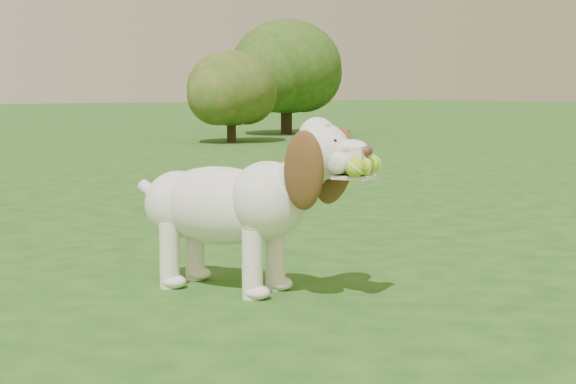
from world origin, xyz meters
TOP-DOWN VIEW (x-y plane):
  - ground at (0.00, 0.00)m, footprint 80.00×80.00m
  - dog at (-0.25, 0.07)m, footprint 0.65×1.03m
  - shrub_f at (7.13, 9.45)m, footprint 1.91×1.91m
  - shrub_d at (5.06, 8.08)m, footprint 1.30×1.30m

SIDE VIEW (x-z plane):
  - ground at x=0.00m, z-range 0.00..0.00m
  - dog at x=-0.25m, z-range 0.02..0.72m
  - shrub_d at x=5.06m, z-range 0.12..1.47m
  - shrub_f at x=7.13m, z-range 0.17..2.15m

